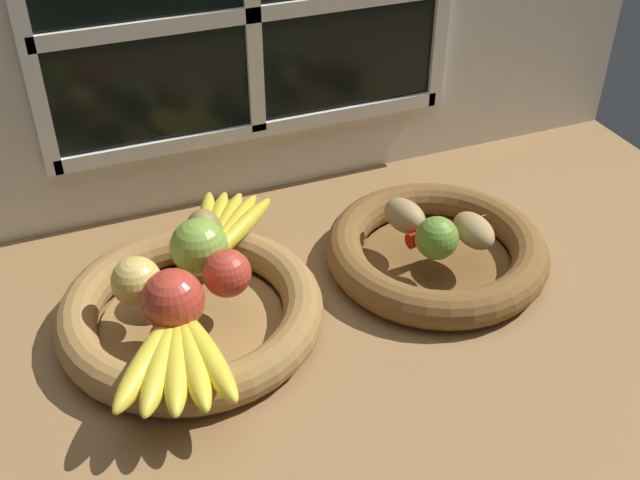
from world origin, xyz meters
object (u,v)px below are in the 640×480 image
(fruit_bowl_left, at_px, (191,312))
(potato_oblong, at_px, (405,216))
(apple_golden_left, at_px, (137,282))
(apple_red_front, at_px, (173,300))
(apple_red_right, at_px, (227,273))
(banana_bunch_back, at_px, (222,229))
(pear_brown, at_px, (204,235))
(apple_green_back, at_px, (199,247))
(potato_small, at_px, (474,231))
(banana_bunch_front, at_px, (177,357))
(lime_near, at_px, (437,238))
(fruit_bowl_right, at_px, (436,251))
(chili_pepper, at_px, (450,227))

(fruit_bowl_left, distance_m, potato_oblong, 0.34)
(apple_golden_left, relative_size, apple_red_front, 0.83)
(fruit_bowl_left, distance_m, apple_red_right, 0.08)
(apple_red_front, height_order, banana_bunch_back, apple_red_front)
(apple_red_right, height_order, pear_brown, pear_brown)
(apple_green_back, distance_m, pear_brown, 0.03)
(potato_oblong, bearing_deg, apple_green_back, 177.14)
(fruit_bowl_left, xyz_separation_m, potato_small, (0.41, -0.04, 0.05))
(apple_golden_left, bearing_deg, pear_brown, 30.44)
(apple_red_right, relative_size, potato_oblong, 0.86)
(pear_brown, height_order, potato_small, pear_brown)
(fruit_bowl_left, height_order, banana_bunch_front, banana_bunch_front)
(apple_red_front, relative_size, banana_bunch_back, 0.41)
(potato_oblong, bearing_deg, apple_golden_left, -177.02)
(banana_bunch_back, xyz_separation_m, lime_near, (0.26, -0.16, 0.02))
(potato_oblong, bearing_deg, fruit_bowl_right, -37.87)
(apple_golden_left, bearing_deg, lime_near, -7.57)
(fruit_bowl_right, distance_m, lime_near, 0.08)
(fruit_bowl_left, xyz_separation_m, apple_golden_left, (-0.06, 0.01, 0.06))
(potato_oblong, xyz_separation_m, chili_pepper, (0.06, -0.03, -0.01))
(fruit_bowl_left, height_order, apple_golden_left, apple_golden_left)
(potato_small, bearing_deg, fruit_bowl_right, 135.00)
(potato_oblong, bearing_deg, apple_red_right, -171.00)
(fruit_bowl_left, relative_size, apple_red_right, 5.53)
(lime_near, bearing_deg, apple_green_back, 164.06)
(apple_green_back, bearing_deg, fruit_bowl_left, -122.37)
(potato_oblong, height_order, chili_pepper, potato_oblong)
(fruit_bowl_left, xyz_separation_m, chili_pepper, (0.39, -0.00, 0.04))
(fruit_bowl_left, distance_m, pear_brown, 0.11)
(banana_bunch_back, height_order, potato_oblong, potato_oblong)
(fruit_bowl_right, bearing_deg, apple_red_right, -177.62)
(apple_green_back, bearing_deg, lime_near, -15.94)
(apple_golden_left, distance_m, potato_oblong, 0.39)
(fruit_bowl_right, xyz_separation_m, banana_bunch_back, (-0.29, 0.11, 0.04))
(apple_red_right, bearing_deg, potato_oblong, 9.00)
(chili_pepper, bearing_deg, apple_red_right, 173.96)
(apple_red_front, height_order, pear_brown, apple_red_front)
(apple_golden_left, xyz_separation_m, apple_green_back, (0.09, 0.04, 0.01))
(pear_brown, bearing_deg, fruit_bowl_right, -12.45)
(apple_red_right, relative_size, pear_brown, 0.85)
(apple_green_back, height_order, potato_oblong, apple_green_back)
(fruit_bowl_right, height_order, apple_red_right, apple_red_right)
(potato_oblong, distance_m, potato_small, 0.10)
(apple_red_right, bearing_deg, banana_bunch_front, -130.08)
(fruit_bowl_right, relative_size, apple_green_back, 4.17)
(lime_near, bearing_deg, banana_bunch_front, -168.13)
(banana_bunch_back, relative_size, potato_small, 2.46)
(pear_brown, relative_size, banana_bunch_back, 0.40)
(apple_red_front, bearing_deg, banana_bunch_front, -101.04)
(apple_red_front, bearing_deg, chili_pepper, 6.30)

